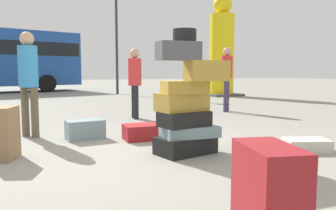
{
  "coord_description": "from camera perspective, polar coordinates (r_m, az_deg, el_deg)",
  "views": [
    {
      "loc": [
        -1.55,
        -3.92,
        1.07
      ],
      "look_at": [
        0.41,
        0.4,
        0.59
      ],
      "focal_mm": 35.39,
      "sensor_mm": 36.0,
      "label": 1
    }
  ],
  "objects": [
    {
      "name": "suitcase_brown_right_side",
      "position": [
        4.49,
        -26.47,
        -4.39
      ],
      "size": [
        0.38,
        0.46,
        0.64
      ],
      "primitive_type": "cube",
      "rotation": [
        0.0,
        0.0,
        -0.35
      ],
      "color": "olive",
      "rests_on": "ground"
    },
    {
      "name": "suitcase_tower",
      "position": [
        4.23,
        3.27,
        -0.06
      ],
      "size": [
        0.91,
        0.65,
        1.6
      ],
      "color": "black",
      "rests_on": "ground"
    },
    {
      "name": "lamp_post",
      "position": [
        16.18,
        -8.89,
        14.84
      ],
      "size": [
        0.36,
        0.36,
        5.49
      ],
      "color": "#333338",
      "rests_on": "ground"
    },
    {
      "name": "yellow_dummy_statue",
      "position": [
        14.93,
        9.25,
        9.1
      ],
      "size": [
        1.49,
        1.49,
        4.38
      ],
      "color": "yellow",
      "rests_on": "ground"
    },
    {
      "name": "suitcase_slate_behind_tower",
      "position": [
        5.41,
        -14.07,
        -4.14
      ],
      "size": [
        0.6,
        0.37,
        0.3
      ],
      "primitive_type": "cube",
      "rotation": [
        0.0,
        0.0,
        0.09
      ],
      "color": "gray",
      "rests_on": "ground"
    },
    {
      "name": "suitcase_cream_foreground_far",
      "position": [
        4.85,
        22.74,
        -6.39
      ],
      "size": [
        0.66,
        0.55,
        0.16
      ],
      "primitive_type": "cube",
      "rotation": [
        0.0,
        0.0,
        -0.39
      ],
      "color": "beige",
      "rests_on": "ground"
    },
    {
      "name": "person_tourist_with_camera",
      "position": [
        5.8,
        -22.91,
        4.78
      ],
      "size": [
        0.3,
        0.3,
        1.7
      ],
      "rotation": [
        0.0,
        0.0,
        -0.89
      ],
      "color": "brown",
      "rests_on": "ground"
    },
    {
      "name": "person_bearded_onlooker",
      "position": [
        8.97,
        10.08,
        5.41
      ],
      "size": [
        0.3,
        0.3,
        1.7
      ],
      "rotation": [
        0.0,
        0.0,
        -2.31
      ],
      "color": "#3F334C",
      "rests_on": "ground"
    },
    {
      "name": "ground_plane",
      "position": [
        4.35,
        -2.75,
        -8.43
      ],
      "size": [
        80.0,
        80.0,
        0.0
      ],
      "primitive_type": "plane",
      "color": "gray"
    },
    {
      "name": "person_passerby_in_red",
      "position": [
        7.53,
        -5.74,
        4.76
      ],
      "size": [
        0.3,
        0.34,
        1.58
      ],
      "rotation": [
        0.0,
        0.0,
        -1.71
      ],
      "color": "black",
      "rests_on": "ground"
    },
    {
      "name": "suitcase_maroon_upright_blue",
      "position": [
        5.27,
        -3.77,
        -4.61
      ],
      "size": [
        0.73,
        0.47,
        0.24
      ],
      "primitive_type": "cube",
      "rotation": [
        0.0,
        0.0,
        -0.07
      ],
      "color": "maroon",
      "rests_on": "ground"
    },
    {
      "name": "suitcase_black_white_trunk",
      "position": [
        6.22,
        1.05,
        -3.08
      ],
      "size": [
        0.61,
        0.53,
        0.22
      ],
      "primitive_type": "cube",
      "rotation": [
        0.0,
        0.0,
        -0.29
      ],
      "color": "black",
      "rests_on": "ground"
    }
  ]
}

